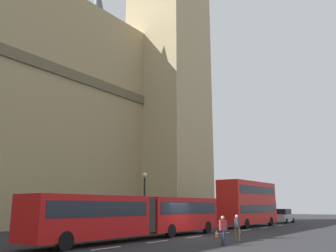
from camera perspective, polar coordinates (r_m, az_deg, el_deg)
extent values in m
plane|color=#262628|center=(27.39, 3.13, -17.30)|extent=(160.00, 160.00, 0.00)
cube|color=silver|center=(21.04, -9.78, -18.59)|extent=(2.20, 0.16, 0.01)
cube|color=silver|center=(24.48, -1.68, -17.87)|extent=(2.20, 0.16, 0.01)
cube|color=silver|center=(28.25, 4.30, -17.13)|extent=(2.20, 0.16, 0.01)
cube|color=silver|center=(32.23, 8.80, -16.44)|extent=(2.20, 0.16, 0.01)
cube|color=silver|center=(36.36, 12.27, -15.85)|extent=(2.20, 0.16, 0.01)
cube|color=silver|center=(40.59, 15.01, -15.33)|extent=(2.20, 0.16, 0.01)
cube|color=silver|center=(44.90, 17.22, -14.89)|extent=(2.20, 0.16, 0.01)
cube|color=tan|center=(58.61, 0.09, 13.64)|extent=(9.70, 9.70, 56.24)
cone|color=#474C51|center=(54.42, -11.05, 18.52)|extent=(2.40, 2.40, 5.52)
cube|color=red|center=(29.78, 1.53, -13.74)|extent=(8.51, 2.50, 2.50)
cube|color=#1E232D|center=(29.77, 1.53, -12.88)|extent=(7.83, 2.54, 0.90)
cube|color=red|center=(22.66, -12.50, -13.85)|extent=(8.51, 2.50, 2.50)
cube|color=#1E232D|center=(22.66, -12.44, -12.72)|extent=(7.83, 2.54, 0.90)
cylinder|color=#2D2D2D|center=(26.04, -4.52, -13.89)|extent=(2.38, 2.38, 2.25)
cylinder|color=black|center=(31.53, 6.22, -15.70)|extent=(1.00, 0.30, 1.00)
cylinder|color=black|center=(27.09, 0.40, -16.31)|extent=(1.00, 0.30, 1.00)
cylinder|color=black|center=(20.23, -16.08, -17.14)|extent=(1.00, 0.30, 1.00)
cube|color=red|center=(42.10, 12.72, -13.16)|extent=(10.69, 2.50, 2.40)
cube|color=#1E232D|center=(42.09, 12.70, -12.68)|extent=(9.62, 2.54, 0.84)
cube|color=red|center=(42.12, 12.58, -10.10)|extent=(10.48, 2.50, 2.10)
cube|color=#1E232D|center=(42.13, 12.57, -9.96)|extent=(9.62, 2.54, 0.84)
cylinder|color=black|center=(44.88, 15.95, -14.34)|extent=(1.00, 0.30, 1.00)
cylinder|color=black|center=(38.55, 12.28, -14.90)|extent=(1.00, 0.30, 1.00)
cube|color=#B7B7BC|center=(52.31, 17.83, -13.68)|extent=(4.40, 1.80, 0.90)
cube|color=black|center=(52.10, 17.69, -12.81)|extent=(2.46, 1.66, 0.70)
cylinder|color=black|center=(53.41, 19.20, -13.96)|extent=(0.64, 0.30, 0.64)
cylinder|color=black|center=(50.73, 18.23, -14.13)|extent=(0.64, 0.30, 0.64)
cube|color=black|center=(27.48, 7.72, -17.16)|extent=(0.36, 0.36, 0.03)
cone|color=orange|center=(27.46, 7.70, -16.56)|extent=(0.28, 0.28, 0.55)
cylinder|color=white|center=(27.46, 7.70, -16.50)|extent=(0.17, 0.17, 0.08)
cube|color=black|center=(31.01, 11.23, -16.50)|extent=(0.36, 0.36, 0.03)
cone|color=orange|center=(30.99, 11.20, -15.96)|extent=(0.28, 0.28, 0.55)
cylinder|color=white|center=(30.99, 11.20, -15.91)|extent=(0.17, 0.17, 0.08)
cylinder|color=black|center=(33.52, -3.84, -16.15)|extent=(0.32, 0.32, 0.30)
cylinder|color=black|center=(33.45, -3.78, -12.30)|extent=(0.16, 0.16, 4.80)
sphere|color=beige|center=(33.57, -3.72, -7.77)|extent=(0.44, 0.44, 0.44)
cylinder|color=#262D4C|center=(22.49, 8.67, -17.13)|extent=(0.16, 0.16, 0.86)
cylinder|color=#262D4C|center=(22.30, 8.87, -17.16)|extent=(0.16, 0.16, 0.86)
cube|color=#BF383F|center=(22.34, 8.71, -15.28)|extent=(0.46, 0.44, 0.60)
sphere|color=tan|center=(22.33, 8.67, -14.21)|extent=(0.22, 0.22, 0.22)
cylinder|color=#726651|center=(25.23, 11.18, -16.52)|extent=(0.16, 0.16, 0.86)
cylinder|color=#726651|center=(25.29, 10.73, -16.53)|extent=(0.16, 0.16, 0.86)
cube|color=#3F3F47|center=(25.22, 10.88, -14.87)|extent=(0.43, 0.29, 0.60)
sphere|color=beige|center=(25.20, 10.84, -13.92)|extent=(0.22, 0.22, 0.22)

